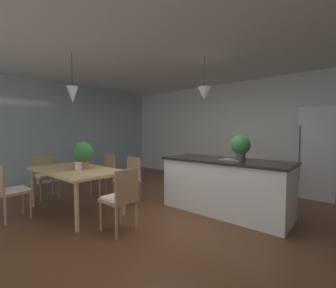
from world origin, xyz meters
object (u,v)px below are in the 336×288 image
at_px(chair_kitchen_end, 121,197).
at_px(refrigerator, 318,153).
at_px(chair_far_left, 105,174).
at_px(vase_on_dining_table, 78,166).
at_px(chair_near_left, 11,190).
at_px(dining_table, 75,173).
at_px(chair_window_end, 46,175).
at_px(potted_plant_on_table, 83,154).
at_px(kitchen_island, 225,185).
at_px(potted_plant_on_island, 240,146).
at_px(chair_far_right, 129,179).

distance_m(chair_kitchen_end, refrigerator, 4.12).
distance_m(chair_kitchen_end, chair_far_left, 1.83).
height_order(chair_kitchen_end, chair_far_left, same).
distance_m(chair_far_left, vase_on_dining_table, 1.06).
bearing_deg(chair_near_left, dining_table, 65.20).
relative_size(chair_window_end, refrigerator, 0.47).
distance_m(dining_table, potted_plant_on_table, 0.36).
bearing_deg(kitchen_island, refrigerator, 62.06).
distance_m(dining_table, chair_far_left, 0.95).
xyz_separation_m(chair_far_left, chair_near_left, (-0.00, -1.69, 0.00)).
xyz_separation_m(chair_near_left, kitchen_island, (2.38, 2.45, -0.01)).
bearing_deg(potted_plant_on_island, chair_window_end, -155.32).
xyz_separation_m(dining_table, potted_plant_on_table, (0.11, 0.09, 0.33)).
distance_m(chair_window_end, potted_plant_on_table, 1.45).
relative_size(kitchen_island, refrigerator, 1.13).
bearing_deg(chair_near_left, potted_plant_on_table, 61.58).
bearing_deg(chair_far_left, vase_on_dining_table, -58.58).
xyz_separation_m(chair_kitchen_end, kitchen_island, (0.75, 1.60, -0.01)).
bearing_deg(chair_window_end, potted_plant_on_island, 24.68).
bearing_deg(chair_near_left, potted_plant_on_island, 42.88).
height_order(chair_near_left, potted_plant_on_island, potted_plant_on_island).
relative_size(chair_near_left, potted_plant_on_table, 1.88).
xyz_separation_m(chair_far_right, chair_near_left, (-0.78, -1.69, 0.00)).
bearing_deg(potted_plant_on_table, refrigerator, 50.34).
bearing_deg(chair_far_right, chair_near_left, -114.82).
distance_m(dining_table, chair_far_right, 0.95).
bearing_deg(vase_on_dining_table, chair_window_end, 179.33).
xyz_separation_m(chair_far_right, chair_window_end, (-1.63, -0.84, 0.00)).
bearing_deg(chair_window_end, dining_table, -0.13).
bearing_deg(kitchen_island, potted_plant_on_table, -140.95).
relative_size(chair_far_right, kitchen_island, 0.41).
xyz_separation_m(chair_near_left, potted_plant_on_island, (2.64, 2.45, 0.66)).
relative_size(chair_kitchen_end, potted_plant_on_island, 2.10).
bearing_deg(chair_window_end, kitchen_island, 26.42).
distance_m(dining_table, chair_kitchen_end, 1.25).
height_order(kitchen_island, refrigerator, refrigerator).
distance_m(chair_window_end, vase_on_dining_table, 1.41).
distance_m(chair_far_right, potted_plant_on_island, 2.11).
bearing_deg(dining_table, chair_far_right, 65.17).
height_order(chair_far_right, kitchen_island, kitchen_island).
bearing_deg(vase_on_dining_table, chair_kitchen_end, 0.72).
bearing_deg(refrigerator, potted_plant_on_table, -129.66).
distance_m(chair_far_right, kitchen_island, 1.77).
distance_m(chair_near_left, refrigerator, 5.70).
relative_size(chair_far_right, potted_plant_on_table, 1.88).
height_order(chair_window_end, potted_plant_on_table, potted_plant_on_table).
relative_size(chair_far_left, potted_plant_on_island, 2.10).
height_order(chair_far_right, potted_plant_on_table, potted_plant_on_table).
relative_size(chair_window_end, potted_plant_on_table, 1.88).
xyz_separation_m(chair_far_right, potted_plant_on_island, (1.86, 0.76, 0.66)).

